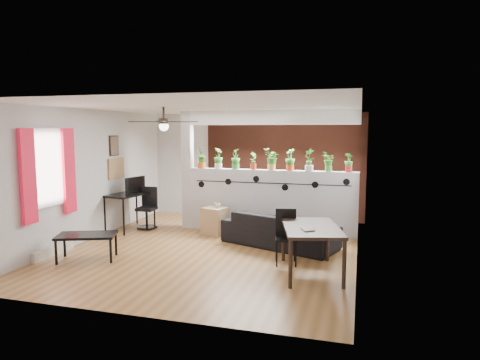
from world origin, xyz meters
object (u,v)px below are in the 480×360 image
object	(u,v)px
potted_plant_7	(329,161)
coffee_table	(87,237)
potted_plant_5	(290,159)
dining_table	(311,231)
potted_plant_0	(201,157)
cube_shelf	(215,221)
potted_plant_1	(218,158)
folding_chair	(286,231)
cup	(217,205)
office_chair	(148,211)
potted_plant_3	(253,160)
potted_plant_8	(349,162)
potted_plant_4	(272,159)
ceiling_fan	(164,123)
computer_desk	(130,196)
potted_plant_2	(236,158)
potted_plant_6	(309,159)
sofa	(280,230)

from	to	relation	value
potted_plant_7	coffee_table	world-z (taller)	potted_plant_7
potted_plant_5	potted_plant_7	size ratio (longest dim) A/B	1.12
dining_table	coffee_table	size ratio (longest dim) A/B	1.40
potted_plant_0	cube_shelf	bearing A→B (deg)	-44.84
potted_plant_1	folding_chair	distance (m)	2.91
cup	office_chair	size ratio (longest dim) A/B	0.15
potted_plant_0	cup	xyz separation A→B (m)	(0.52, -0.47, -0.98)
potted_plant_1	potted_plant_3	size ratio (longest dim) A/B	1.20
potted_plant_8	office_chair	bearing A→B (deg)	-175.04
dining_table	coffee_table	xyz separation A→B (m)	(-3.73, -0.34, -0.26)
cube_shelf	potted_plant_4	bearing A→B (deg)	39.45
coffee_table	potted_plant_5	bearing A→B (deg)	42.46
ceiling_fan	potted_plant_7	xyz separation A→B (m)	(2.79, 1.80, -0.75)
coffee_table	potted_plant_0	bearing A→B (deg)	69.43
dining_table	coffee_table	world-z (taller)	dining_table
computer_desk	folding_chair	world-z (taller)	folding_chair
computer_desk	potted_plant_3	bearing A→B (deg)	11.90
cup	dining_table	world-z (taller)	dining_table
dining_table	cube_shelf	bearing A→B (deg)	138.94
coffee_table	cup	bearing A→B (deg)	55.84
dining_table	folding_chair	xyz separation A→B (m)	(-0.46, 0.43, -0.13)
potted_plant_0	computer_desk	xyz separation A→B (m)	(-1.47, -0.56, -0.86)
ceiling_fan	coffee_table	bearing A→B (deg)	-136.76
ceiling_fan	potted_plant_5	xyz separation A→B (m)	(2.00, 1.80, -0.73)
potted_plant_2	folding_chair	xyz separation A→B (m)	(1.45, -1.98, -1.05)
potted_plant_0	coffee_table	distance (m)	3.18
office_chair	potted_plant_3	bearing A→B (deg)	9.10
coffee_table	potted_plant_6	bearing A→B (deg)	38.97
potted_plant_3	cube_shelf	world-z (taller)	potted_plant_3
coffee_table	folding_chair	bearing A→B (deg)	13.27
ceiling_fan	cup	world-z (taller)	ceiling_fan
dining_table	sofa	bearing A→B (deg)	117.89
potted_plant_8	dining_table	bearing A→B (deg)	-100.85
ceiling_fan	sofa	size ratio (longest dim) A/B	0.57
potted_plant_2	potted_plant_4	size ratio (longest dim) A/B	0.95
potted_plant_0	folding_chair	bearing A→B (deg)	-41.54
dining_table	folding_chair	world-z (taller)	folding_chair
potted_plant_2	coffee_table	bearing A→B (deg)	-123.51
potted_plant_1	office_chair	distance (m)	1.98
potted_plant_5	potted_plant_2	bearing A→B (deg)	-180.00
potted_plant_3	potted_plant_5	size ratio (longest dim) A/B	0.83
potted_plant_8	cube_shelf	world-z (taller)	potted_plant_8
computer_desk	potted_plant_1	bearing A→B (deg)	16.69
sofa	dining_table	size ratio (longest dim) A/B	1.37
potted_plant_0	potted_plant_2	xyz separation A→B (m)	(0.79, -0.00, -0.02)
potted_plant_4	potted_plant_7	xyz separation A→B (m)	(1.19, 0.00, -0.03)
potted_plant_4	potted_plant_5	bearing A→B (deg)	0.00
potted_plant_3	dining_table	world-z (taller)	potted_plant_3
potted_plant_0	coffee_table	size ratio (longest dim) A/B	0.44
potted_plant_8	sofa	size ratio (longest dim) A/B	0.19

